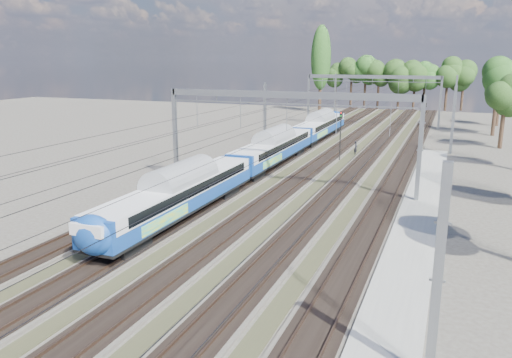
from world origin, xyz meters
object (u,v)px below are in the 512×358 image
at_px(emu_train, 273,145).
at_px(signal_near, 341,130).
at_px(worker, 356,148).
at_px(signal_far, 425,115).

relative_size(emu_train, signal_near, 10.70).
height_order(worker, signal_near, signal_near).
xyz_separation_m(emu_train, worker, (7.21, 10.83, -1.65)).
height_order(emu_train, signal_far, signal_far).
height_order(emu_train, worker, emu_train).
bearing_deg(signal_far, worker, -132.15).
relative_size(emu_train, worker, 35.72).
bearing_deg(signal_far, signal_near, -131.57).
xyz_separation_m(emu_train, signal_far, (14.09, 30.82, 0.71)).
xyz_separation_m(worker, signal_far, (6.88, 19.99, 2.36)).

